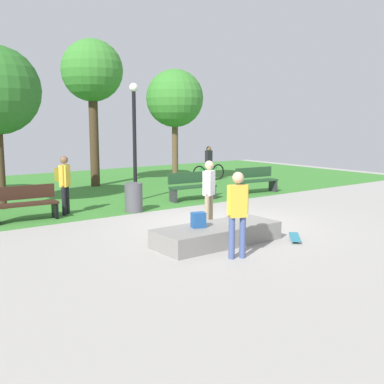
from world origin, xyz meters
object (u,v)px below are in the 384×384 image
at_px(skater_performing_trick, 238,208).
at_px(lamp_post, 134,129).
at_px(park_bench_near_path, 256,180).
at_px(trash_bin, 134,197).
at_px(pedestrian_with_backpack, 64,180).
at_px(skater_watching, 209,189).
at_px(park_bench_by_oak, 192,186).
at_px(tree_leaning_ash, 175,99).
at_px(park_bench_far_right, 25,203).
at_px(cyclist_on_bicycle, 209,166).
at_px(backpack_on_ledge, 198,220).
at_px(skateboard_by_ledge, 295,237).
at_px(tree_broad_elm, 92,73).
at_px(concrete_ledge, 217,234).

distance_m(skater_performing_trick, lamp_post, 7.14).
bearing_deg(park_bench_near_path, lamp_post, 165.75).
xyz_separation_m(trash_bin, pedestrian_with_backpack, (-1.74, 0.77, 0.56)).
bearing_deg(skater_watching, park_bench_near_path, 34.49).
relative_size(park_bench_by_oak, trash_bin, 1.97).
bearing_deg(lamp_post, tree_leaning_ash, 39.06).
height_order(park_bench_far_right, cyclist_on_bicycle, cyclist_on_bicycle).
bearing_deg(tree_leaning_ash, park_bench_near_path, -78.26).
bearing_deg(tree_leaning_ash, skater_performing_trick, -118.22).
distance_m(pedestrian_with_backpack, cyclist_on_bicycle, 8.56).
relative_size(skater_watching, park_bench_far_right, 1.00).
bearing_deg(park_bench_far_right, skater_watching, -44.74).
xyz_separation_m(backpack_on_ledge, park_bench_far_right, (-2.13, 4.64, -0.07)).
bearing_deg(trash_bin, tree_leaning_ash, 44.83).
xyz_separation_m(park_bench_by_oak, park_bench_near_path, (2.79, -0.12, 0.00)).
bearing_deg(skateboard_by_ledge, pedestrian_with_backpack, 117.83).
bearing_deg(park_bench_far_right, tree_broad_elm, 49.39).
distance_m(skater_performing_trick, park_bench_near_path, 8.30).
relative_size(park_bench_by_oak, cyclist_on_bicycle, 0.90).
bearing_deg(skater_watching, park_bench_by_oak, 59.74).
distance_m(skateboard_by_ledge, park_bench_far_right, 6.91).
distance_m(skater_performing_trick, skater_watching, 2.72).
xyz_separation_m(tree_broad_elm, trash_bin, (-1.42, -5.61, -3.99)).
bearing_deg(park_bench_near_path, cyclist_on_bicycle, 78.37).
distance_m(skater_watching, park_bench_far_right, 4.83).
distance_m(park_bench_far_right, tree_broad_elm, 7.66).
height_order(concrete_ledge, skater_performing_trick, skater_performing_trick).
bearing_deg(park_bench_by_oak, cyclist_on_bicycle, 45.38).
relative_size(backpack_on_ledge, tree_broad_elm, 0.06).
bearing_deg(backpack_on_ledge, tree_leaning_ash, -106.47).
bearing_deg(skater_watching, tree_broad_elm, 84.08).
relative_size(tree_broad_elm, trash_bin, 6.83).
bearing_deg(park_bench_near_path, skater_watching, -145.51).
bearing_deg(skater_performing_trick, skater_watching, 62.94).
height_order(concrete_ledge, backpack_on_ledge, backpack_on_ledge).
bearing_deg(lamp_post, park_bench_near_path, -14.25).
bearing_deg(tree_broad_elm, skater_performing_trick, -101.04).
distance_m(park_bench_by_oak, tree_leaning_ash, 5.24).
bearing_deg(park_bench_far_right, park_bench_near_path, -0.73).
xyz_separation_m(park_bench_by_oak, tree_leaning_ash, (1.97, 3.84, 2.97)).
height_order(skater_performing_trick, tree_broad_elm, tree_broad_elm).
height_order(skater_watching, cyclist_on_bicycle, skater_watching).
xyz_separation_m(park_bench_by_oak, park_bench_far_right, (-5.39, -0.01, 0.00)).
bearing_deg(trash_bin, skater_watching, -78.75).
height_order(lamp_post, cyclist_on_bicycle, lamp_post).
bearing_deg(park_bench_far_right, skater_performing_trick, -69.49).
bearing_deg(skater_performing_trick, pedestrian_with_backpack, 99.99).
distance_m(skater_performing_trick, skateboard_by_ledge, 2.16).
relative_size(concrete_ledge, skater_watching, 1.70).
height_order(park_bench_near_path, tree_leaning_ash, tree_leaning_ash).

